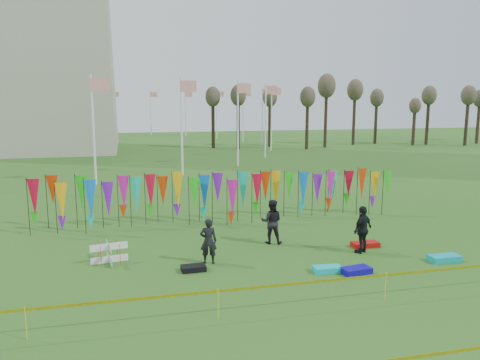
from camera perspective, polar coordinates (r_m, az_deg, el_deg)
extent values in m
plane|color=#255417|center=(16.57, 2.92, -12.00)|extent=(160.00, 160.00, 0.00)
cylinder|color=white|center=(65.45, 2.73, 7.73)|extent=(0.16, 0.16, 8.00)
plane|color=red|center=(65.60, 3.27, 10.62)|extent=(1.40, 0.00, 1.40)
cylinder|color=white|center=(72.19, 0.36, 7.92)|extent=(0.16, 0.16, 8.00)
plane|color=red|center=(72.32, 0.83, 10.53)|extent=(1.40, 0.00, 1.40)
cylinder|color=white|center=(78.18, -2.86, 8.03)|extent=(0.16, 0.16, 8.00)
plane|color=red|center=(78.28, -2.44, 10.45)|extent=(1.40, 0.00, 1.40)
cylinder|color=white|center=(83.22, -6.66, 8.07)|extent=(0.16, 0.16, 8.00)
plane|color=red|center=(83.28, -6.29, 10.35)|extent=(1.40, 0.00, 1.40)
cylinder|color=white|center=(87.15, -10.85, 8.03)|extent=(0.16, 0.16, 8.00)
plane|color=red|center=(87.16, -10.52, 10.21)|extent=(1.40, 0.00, 1.40)
cylinder|color=white|center=(89.86, -15.28, 7.91)|extent=(0.16, 0.16, 8.00)
plane|color=red|center=(89.83, -14.99, 10.03)|extent=(1.40, 0.00, 1.40)
cylinder|color=white|center=(91.29, -19.86, 7.70)|extent=(0.16, 0.16, 8.00)
plane|color=red|center=(91.21, -19.60, 9.79)|extent=(1.40, 0.00, 1.40)
cylinder|color=white|center=(91.39, -24.48, 7.42)|extent=(0.16, 0.16, 8.00)
plane|color=red|center=(91.27, -24.25, 9.51)|extent=(1.40, 0.00, 1.40)
cylinder|color=white|center=(35.85, -17.43, 5.80)|extent=(0.16, 0.16, 8.00)
plane|color=red|center=(35.78, -16.73, 11.12)|extent=(1.40, 0.00, 1.40)
cylinder|color=white|center=(38.82, -7.12, 6.42)|extent=(0.16, 0.16, 8.00)
plane|color=red|center=(38.86, -6.33, 11.30)|extent=(1.40, 0.00, 1.40)
cylinder|color=white|center=(44.21, -0.26, 6.87)|extent=(0.16, 0.16, 8.00)
plane|color=red|center=(44.32, 0.50, 11.14)|extent=(1.40, 0.00, 1.40)
cylinder|color=white|center=(50.97, 3.12, 7.21)|extent=(0.16, 0.16, 8.00)
plane|color=red|center=(51.12, 3.81, 10.91)|extent=(1.40, 0.00, 1.40)
cylinder|color=white|center=(58.24, 3.85, 7.50)|extent=(0.16, 0.16, 8.00)
plane|color=red|center=(58.40, 4.46, 10.73)|extent=(1.40, 0.00, 1.40)
cylinder|color=black|center=(23.69, -24.48, -3.10)|extent=(0.03, 0.03, 2.49)
cone|color=red|center=(23.57, -23.88, -2.22)|extent=(0.64, 0.64, 1.60)
cylinder|color=black|center=(23.57, -22.89, -3.05)|extent=(0.03, 0.03, 2.49)
cone|color=red|center=(23.45, -22.27, -2.17)|extent=(0.64, 0.64, 1.60)
cylinder|color=black|center=(23.47, -21.28, -3.00)|extent=(0.03, 0.03, 2.49)
cone|color=#FFA80D|center=(23.36, -20.66, -2.11)|extent=(0.64, 0.64, 1.60)
cylinder|color=black|center=(23.39, -19.67, -2.95)|extent=(0.03, 0.03, 2.49)
cone|color=#1CC416|center=(23.29, -19.03, -2.05)|extent=(0.64, 0.64, 1.60)
cylinder|color=black|center=(23.32, -18.04, -2.89)|extent=(0.03, 0.03, 2.49)
cone|color=blue|center=(23.23, -17.39, -1.99)|extent=(0.64, 0.64, 1.60)
cylinder|color=black|center=(23.28, -16.40, -2.84)|extent=(0.03, 0.03, 2.49)
cone|color=purple|center=(23.19, -15.75, -1.93)|extent=(0.64, 0.64, 1.60)
cylinder|color=black|center=(23.25, -14.76, -2.77)|extent=(0.03, 0.03, 2.49)
cone|color=#D11798|center=(23.18, -14.10, -1.87)|extent=(0.64, 0.64, 1.60)
cylinder|color=black|center=(23.25, -13.11, -2.71)|extent=(0.03, 0.03, 2.49)
cone|color=#0DC4A5|center=(23.18, -12.46, -1.80)|extent=(0.64, 0.64, 1.60)
cylinder|color=black|center=(23.26, -11.47, -2.64)|extent=(0.03, 0.03, 2.49)
cone|color=red|center=(23.20, -10.81, -1.74)|extent=(0.64, 0.64, 1.60)
cylinder|color=black|center=(23.29, -9.83, -2.58)|extent=(0.03, 0.03, 2.49)
cone|color=red|center=(23.24, -9.17, -1.67)|extent=(0.64, 0.64, 1.60)
cylinder|color=black|center=(23.34, -8.20, -2.51)|extent=(0.03, 0.03, 2.49)
cone|color=#FFA80D|center=(23.30, -7.53, -1.60)|extent=(0.64, 0.64, 1.60)
cylinder|color=black|center=(23.41, -6.57, -2.43)|extent=(0.03, 0.03, 2.49)
cone|color=#1CC416|center=(23.37, -5.91, -1.53)|extent=(0.64, 0.64, 1.60)
cylinder|color=black|center=(23.50, -4.96, -2.36)|extent=(0.03, 0.03, 2.49)
cone|color=blue|center=(23.47, -4.30, -1.46)|extent=(0.64, 0.64, 1.60)
cylinder|color=black|center=(23.61, -3.36, -2.29)|extent=(0.03, 0.03, 2.49)
cone|color=purple|center=(23.59, -2.70, -1.39)|extent=(0.64, 0.64, 1.60)
cylinder|color=black|center=(23.73, -1.77, -2.21)|extent=(0.03, 0.03, 2.49)
cone|color=#D11798|center=(23.72, -1.12, -1.32)|extent=(0.64, 0.64, 1.60)
cylinder|color=black|center=(23.87, -0.21, -2.14)|extent=(0.03, 0.03, 2.49)
cone|color=#0DC4A5|center=(23.87, 0.45, -1.25)|extent=(0.64, 0.64, 1.60)
cylinder|color=black|center=(24.04, 1.34, -2.06)|extent=(0.03, 0.03, 2.49)
cone|color=red|center=(24.04, 1.99, -1.18)|extent=(0.64, 0.64, 1.60)
cylinder|color=black|center=(24.21, 2.86, -1.98)|extent=(0.03, 0.03, 2.49)
cone|color=red|center=(24.22, 3.51, -1.10)|extent=(0.64, 0.64, 1.60)
cylinder|color=black|center=(24.41, 4.37, -1.90)|extent=(0.03, 0.03, 2.49)
cone|color=#FFA80D|center=(24.43, 5.00, -1.03)|extent=(0.64, 0.64, 1.60)
cylinder|color=black|center=(24.62, 5.84, -1.83)|extent=(0.03, 0.03, 2.49)
cone|color=#1CC416|center=(24.64, 6.47, -0.96)|extent=(0.64, 0.64, 1.60)
cylinder|color=black|center=(24.85, 7.29, -1.75)|extent=(0.03, 0.03, 2.49)
cone|color=blue|center=(24.88, 7.91, -0.89)|extent=(0.64, 0.64, 1.60)
cylinder|color=black|center=(25.09, 8.72, -1.67)|extent=(0.03, 0.03, 2.49)
cone|color=purple|center=(25.13, 9.33, -0.83)|extent=(0.64, 0.64, 1.60)
cylinder|color=black|center=(25.35, 10.11, -1.60)|extent=(0.03, 0.03, 2.49)
cone|color=#D11798|center=(25.39, 10.71, -0.76)|extent=(0.64, 0.64, 1.60)
cylinder|color=black|center=(25.62, 11.48, -1.52)|extent=(0.03, 0.03, 2.49)
cone|color=#0DC4A5|center=(25.67, 12.07, -0.69)|extent=(0.64, 0.64, 1.60)
cylinder|color=black|center=(25.91, 12.81, -1.45)|extent=(0.03, 0.03, 2.49)
cone|color=red|center=(25.97, 13.40, -0.63)|extent=(0.64, 0.64, 1.60)
cylinder|color=black|center=(26.21, 14.12, -1.37)|extent=(0.03, 0.03, 2.49)
cone|color=red|center=(26.28, 14.69, -0.56)|extent=(0.64, 0.64, 1.60)
cylinder|color=black|center=(26.52, 15.39, -1.30)|extent=(0.03, 0.03, 2.49)
cone|color=#FFA80D|center=(26.60, 15.96, -0.50)|extent=(0.64, 0.64, 1.60)
cylinder|color=black|center=(26.85, 16.64, -1.23)|extent=(0.03, 0.03, 2.49)
cone|color=#1CC416|center=(26.93, 17.19, -0.44)|extent=(0.64, 0.64, 1.60)
cube|color=#ECEC04|center=(14.04, 5.96, -12.53)|extent=(26.00, 0.01, 0.08)
cylinder|color=#CCDC30|center=(13.71, -24.04, -15.59)|extent=(0.02, 0.02, 0.90)
cylinder|color=#CCDC30|center=(13.69, -2.25, -14.77)|extent=(0.02, 0.02, 0.90)
cylinder|color=#CCDC30|center=(15.38, 16.78, -12.36)|extent=(0.02, 0.02, 0.90)
cylinder|color=#39271C|center=(59.75, -3.61, 6.78)|extent=(0.44, 0.44, 6.40)
ellipsoid|color=brown|center=(59.68, -3.65, 10.01)|extent=(1.92, 1.92, 2.56)
cylinder|color=#39271C|center=(60.58, 0.14, 6.84)|extent=(0.44, 0.44, 6.40)
ellipsoid|color=brown|center=(60.51, 0.14, 10.02)|extent=(1.92, 1.92, 2.56)
cylinder|color=#39271C|center=(61.65, 3.78, 6.87)|extent=(0.44, 0.44, 6.40)
ellipsoid|color=brown|center=(61.59, 3.82, 9.99)|extent=(1.92, 1.92, 2.56)
cylinder|color=#39271C|center=(62.97, 7.28, 6.87)|extent=(0.44, 0.44, 6.40)
ellipsoid|color=brown|center=(62.90, 7.35, 9.93)|extent=(1.92, 1.92, 2.56)
cylinder|color=#39271C|center=(64.50, 10.63, 6.84)|extent=(0.44, 0.44, 6.40)
ellipsoid|color=brown|center=(64.44, 10.72, 9.83)|extent=(1.92, 1.92, 2.56)
cylinder|color=#39271C|center=(66.24, 13.81, 6.80)|extent=(0.44, 0.44, 6.40)
ellipsoid|color=brown|center=(66.18, 13.92, 9.71)|extent=(1.92, 1.92, 2.56)
cylinder|color=#39271C|center=(68.17, 16.81, 6.74)|extent=(0.44, 0.44, 6.40)
ellipsoid|color=brown|center=(68.11, 16.95, 9.56)|extent=(1.92, 1.92, 2.56)
cylinder|color=#39271C|center=(70.28, 19.65, 6.67)|extent=(0.44, 0.44, 6.40)
ellipsoid|color=brown|center=(70.22, 19.80, 9.40)|extent=(1.92, 1.92, 2.56)
cylinder|color=#39271C|center=(72.54, 22.31, 6.58)|extent=(0.44, 0.44, 6.40)
ellipsoid|color=brown|center=(72.48, 22.48, 9.23)|extent=(1.92, 1.92, 2.56)
cylinder|color=#39271C|center=(74.95, 24.81, 6.49)|extent=(0.44, 0.44, 6.40)
ellipsoid|color=brown|center=(74.90, 24.99, 9.05)|extent=(1.92, 1.92, 2.56)
cylinder|color=#39271C|center=(77.49, 27.14, 6.39)|extent=(0.44, 0.44, 6.40)
cylinder|color=red|center=(18.34, -16.79, -8.93)|extent=(0.02, 0.02, 0.79)
cylinder|color=red|center=(18.31, -14.59, -8.86)|extent=(0.02, 0.02, 0.79)
cylinder|color=red|center=(19.00, -16.68, -8.28)|extent=(0.02, 0.02, 0.79)
cylinder|color=red|center=(18.97, -14.56, -8.21)|extent=(0.02, 0.02, 0.79)
imported|color=black|center=(17.85, -3.87, -7.43)|extent=(0.71, 0.57, 1.75)
imported|color=black|center=(20.30, 3.87, -5.08)|extent=(1.08, 0.86, 1.93)
imported|color=black|center=(19.64, 14.73, -5.85)|extent=(1.31, 1.13, 1.94)
cube|color=#0DCACC|center=(17.48, 10.60, -10.63)|extent=(1.06, 0.59, 0.20)
cube|color=#110AA5|center=(17.54, 13.98, -10.65)|extent=(1.13, 0.70, 0.22)
cube|color=#B7100C|center=(20.68, 15.03, -7.59)|extent=(1.15, 0.53, 0.21)
cube|color=black|center=(17.37, -5.70, -10.64)|extent=(0.90, 0.55, 0.20)
cube|color=#0DAABA|center=(19.90, 23.65, -8.73)|extent=(1.20, 0.58, 0.23)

